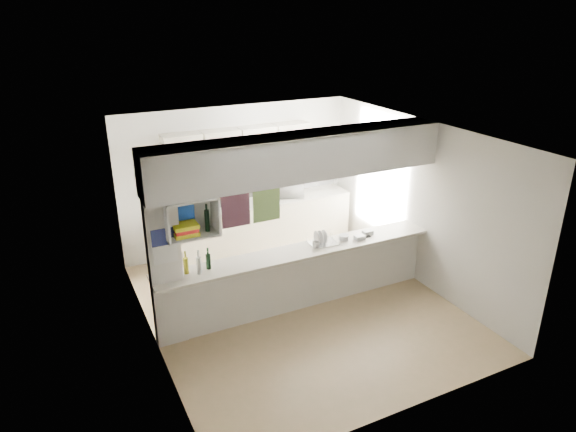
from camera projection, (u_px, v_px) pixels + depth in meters
floor at (299, 306)px, 7.63m from camera, size 4.80×4.80×0.00m
ceiling at (300, 134)px, 6.65m from camera, size 4.80×4.80×0.00m
wall_back at (237, 179)px, 9.13m from camera, size 4.20×0.00×4.20m
wall_left at (147, 256)px, 6.28m from camera, size 0.00×4.80×4.80m
wall_right at (419, 203)px, 8.00m from camera, size 0.00×4.80×4.80m
servery_partition at (288, 204)px, 6.93m from camera, size 4.20×0.50×2.60m
cubby_shelf at (189, 219)px, 6.29m from camera, size 0.65×0.35×0.50m
kitchen_run at (252, 207)px, 9.16m from camera, size 3.60×0.63×2.24m
microwave at (288, 188)px, 9.34m from camera, size 0.64×0.53×0.31m
bowl at (289, 178)px, 9.32m from camera, size 0.26×0.26×0.06m
dish_rack at (323, 238)px, 7.47m from camera, size 0.43×0.34×0.22m
cup at (316, 244)px, 7.34m from camera, size 0.14×0.14×0.09m
wine_bottles at (193, 265)px, 6.61m from camera, size 0.52×0.15×0.33m
plastic_tubs at (355, 236)px, 7.66m from camera, size 0.58×0.23×0.07m
utensil_jar at (218, 203)px, 8.85m from camera, size 0.11×0.11×0.15m
knife_block at (219, 200)px, 8.88m from camera, size 0.12×0.11×0.22m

